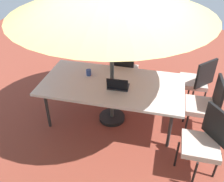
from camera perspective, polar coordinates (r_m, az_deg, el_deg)
The scene contains 8 objects.
ground_plane at distance 4.34m, azimuth -0.00°, elevation -6.46°, with size 10.00×10.00×0.02m, color brown.
dining_table at distance 3.93m, azimuth -0.00°, elevation 1.23°, with size 2.23×1.14×0.73m.
chair_northwest at distance 3.39m, azimuth 20.59°, elevation -10.65°, with size 0.58×0.58×0.98m.
chair_southwest at distance 4.55m, azimuth 18.84°, elevation 2.35°, with size 0.59×0.59×0.98m.
chair_west at distance 4.02m, azimuth 20.68°, elevation -2.72°, with size 0.47×0.46×0.98m.
chair_south at distance 4.64m, azimuth 2.72°, elevation 4.93°, with size 0.47×0.48×0.98m.
laptop at distance 3.76m, azimuth 1.38°, elevation 1.20°, with size 0.33×0.26×0.21m.
cup at distance 4.11m, azimuth -5.37°, elevation 4.26°, with size 0.08×0.08×0.10m, color #334C99.
Camera 1 is at (-0.77, 3.20, 2.83)m, focal length 39.83 mm.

